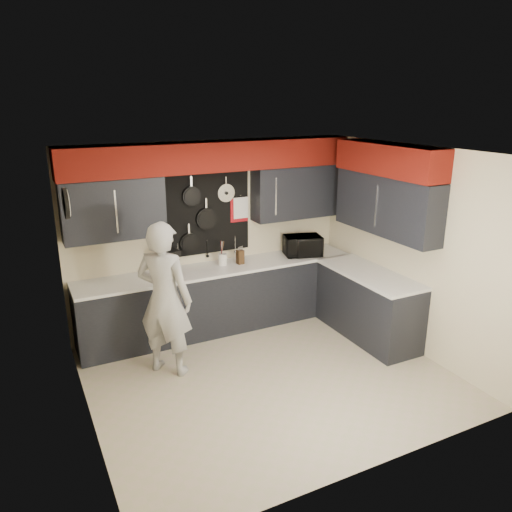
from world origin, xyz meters
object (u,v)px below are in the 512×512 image
microwave (303,246)px  person (165,299)px  knife_block (240,257)px  coffee_maker (170,262)px  utensil_crock (223,259)px

microwave → person: person is taller
knife_block → person: bearing=-153.7°
coffee_maker → person: person is taller
microwave → knife_block: (-0.98, 0.05, -0.05)m
microwave → utensil_crock: microwave is taller
microwave → knife_block: size_ratio=2.67×
utensil_crock → coffee_maker: (-0.78, -0.10, 0.11)m
utensil_crock → microwave: bearing=-5.6°
coffee_maker → person: bearing=-121.0°
knife_block → coffee_maker: 1.02m
knife_block → coffee_maker: size_ratio=0.56×
knife_block → coffee_maker: (-1.01, -0.03, 0.09)m
microwave → utensil_crock: size_ratio=3.44×
person → knife_block: bearing=-104.0°
knife_block → person: 1.54m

